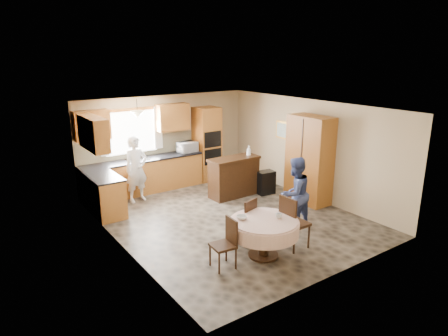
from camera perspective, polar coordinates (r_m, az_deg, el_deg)
The scene contains 36 objects.
floor at distance 9.11m, azimuth 0.67°, elevation -7.05°, with size 5.00×6.00×0.01m, color brown.
ceiling at distance 8.45m, azimuth 0.73°, elevation 8.73°, with size 5.00×6.00×0.01m, color white.
wall_back at distance 11.20m, azimuth -8.30°, elevation 3.91°, with size 5.00×0.02×2.50m, color tan.
wall_front at distance 6.62m, azimuth 16.07°, elevation -5.19°, with size 5.00×0.02×2.50m, color tan.
wall_left at distance 7.58m, azimuth -14.86°, elevation -2.38°, with size 0.02×6.00×2.50m, color tan.
wall_right at distance 10.31m, azimuth 12.07°, elevation 2.66°, with size 0.02×6.00×2.50m, color tan.
window at distance 10.72m, azimuth -13.11°, elevation 5.01°, with size 1.40×0.03×1.10m, color white.
curtain_left at distance 10.41m, azimuth -16.85°, elevation 4.70°, with size 0.22×0.02×1.15m, color white.
curtain_right at distance 10.96m, azimuth -9.39°, elevation 5.72°, with size 0.22×0.02×1.15m, color white.
base_cab_back at distance 10.80m, azimuth -11.42°, elevation -1.16°, with size 3.30×0.60×0.88m, color #C87E35.
counter_back at distance 10.67m, azimuth -11.56°, elevation 1.20°, with size 3.30×0.64×0.04m, color black.
base_cab_left at distance 9.55m, azimuth -16.64°, elevation -3.82°, with size 0.60×1.20×0.88m, color #C87E35.
counter_left at distance 9.41m, azimuth -16.86°, elevation -1.19°, with size 0.64×1.20×0.04m, color black.
backsplash at distance 10.87m, azimuth -12.26°, elevation 2.95°, with size 3.30×0.02×0.55m, color beige.
wall_cab_left at distance 10.19m, azimuth -18.39°, elevation 5.83°, with size 0.85×0.33×0.72m, color #B56A2D.
wall_cab_right at distance 11.01m, azimuth -7.34°, elevation 7.22°, with size 0.90×0.33×0.72m, color #B56A2D.
wall_cab_side at distance 9.13m, azimuth -18.18°, elevation 4.74°, with size 0.33×1.20×0.72m, color #B56A2D.
oven_tower at distance 11.53m, azimuth -2.46°, elevation 3.44°, with size 0.66×0.62×2.12m, color #C87E35.
oven_upper at distance 11.24m, azimuth -1.60°, elevation 4.10°, with size 0.56×0.01×0.45m, color black.
oven_lower at distance 11.35m, azimuth -1.58°, elevation 1.63°, with size 0.56×0.01×0.45m, color black.
pendant at distance 10.19m, azimuth -12.26°, elevation 7.48°, with size 0.36×0.36×0.18m, color beige.
sideboard at distance 10.29m, azimuth 1.42°, elevation -1.45°, with size 1.35×0.56×0.96m, color #3D2210.
space_heater at distance 10.56m, azimuth 5.97°, elevation -2.06°, with size 0.45×0.31×0.61m, color black.
cupboard at distance 9.97m, azimuth 12.09°, elevation 1.17°, with size 0.56×1.13×2.15m, color #C87E35.
dining_table at distance 7.29m, azimuth 5.72°, elevation -8.51°, with size 1.26×1.26×0.71m.
chair_left at distance 6.95m, azimuth 0.36°, elevation -10.34°, with size 0.41×0.41×0.88m.
chair_back at distance 7.77m, azimuth 3.17°, elevation -7.24°, with size 0.49×0.49×0.92m.
chair_right at distance 7.63m, azimuth 9.65°, elevation -7.33°, with size 0.46×0.46×1.05m.
framed_picture at distance 10.85m, azimuth 8.53°, elevation 5.36°, with size 0.06×0.57×0.47m.
microwave at distance 11.16m, azimuth -5.26°, elevation 2.99°, with size 0.53×0.36×0.29m, color silver.
person_sink at distance 10.07m, azimuth -12.42°, elevation -0.17°, with size 0.60×0.40×1.66m, color silver.
person_dining at distance 8.44m, azimuth 10.07°, elevation -3.60°, with size 0.75×0.59×1.55m, color navy.
bowl_sideboard at distance 10.00m, azimuth 0.24°, elevation 1.08°, with size 0.22×0.22×0.06m, color #B2B2B2.
bottle_sideboard at distance 10.40m, azimuth 3.55°, elevation 2.36°, with size 0.12×0.12×0.31m, color silver.
cup_table at distance 7.31m, azimuth 7.82°, elevation -6.80°, with size 0.12×0.12×0.09m, color #B2B2B2.
bowl_table at distance 7.21m, azimuth 2.53°, elevation -7.09°, with size 0.19×0.19×0.06m, color #B2B2B2.
Camera 1 is at (-4.89, -6.81, 3.58)m, focal length 32.00 mm.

